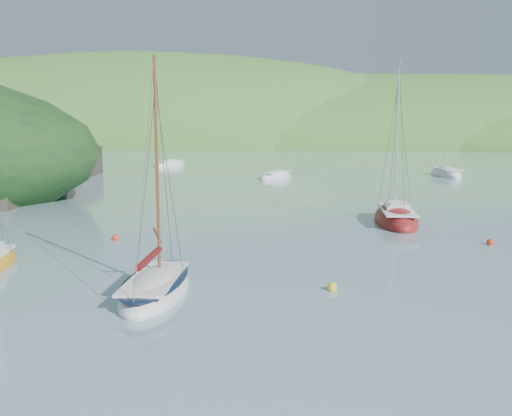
# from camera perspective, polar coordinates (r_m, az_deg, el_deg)

# --- Properties ---
(ground) EXTENTS (700.00, 700.00, 0.00)m
(ground) POSITION_cam_1_polar(r_m,az_deg,el_deg) (21.27, 1.95, -8.97)
(ground) COLOR #7494A1
(ground) RESTS_ON ground
(shoreline_hills) EXTENTS (690.00, 135.00, 56.00)m
(shoreline_hills) POSITION_cam_1_polar(r_m,az_deg,el_deg) (193.09, 3.15, 6.53)
(shoreline_hills) COLOR #3A712B
(shoreline_hills) RESTS_ON ground
(daysailer_white) EXTENTS (2.56, 6.28, 9.50)m
(daysailer_white) POSITION_cam_1_polar(r_m,az_deg,el_deg) (22.00, -10.02, -7.91)
(daysailer_white) COLOR silver
(daysailer_white) RESTS_ON ground
(sloop_red) EXTENTS (2.68, 7.65, 11.30)m
(sloop_red) POSITION_cam_1_polar(r_m,az_deg,el_deg) (37.99, 13.81, -1.12)
(sloop_red) COLOR maroon
(sloop_red) RESTS_ON ground
(distant_sloop_a) EXTENTS (4.64, 6.61, 8.94)m
(distant_sloop_a) POSITION_cam_1_polar(r_m,az_deg,el_deg) (67.16, 1.98, 3.13)
(distant_sloop_a) COLOR silver
(distant_sloop_a) RESTS_ON ground
(distant_sloop_b) EXTENTS (3.63, 7.94, 10.93)m
(distant_sloop_b) POSITION_cam_1_polar(r_m,az_deg,el_deg) (74.08, 18.48, 3.21)
(distant_sloop_b) COLOR silver
(distant_sloop_b) RESTS_ON ground
(distant_sloop_c) EXTENTS (4.88, 7.26, 9.79)m
(distant_sloop_c) POSITION_cam_1_polar(r_m,az_deg,el_deg) (87.18, -8.62, 4.26)
(distant_sloop_c) COLOR silver
(distant_sloop_c) RESTS_ON ground
(mooring_buoys) EXTENTS (20.59, 9.79, 0.41)m
(mooring_buoys) POSITION_cam_1_polar(r_m,az_deg,el_deg) (26.92, 1.91, -4.97)
(mooring_buoys) COLOR yellow
(mooring_buoys) RESTS_ON ground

